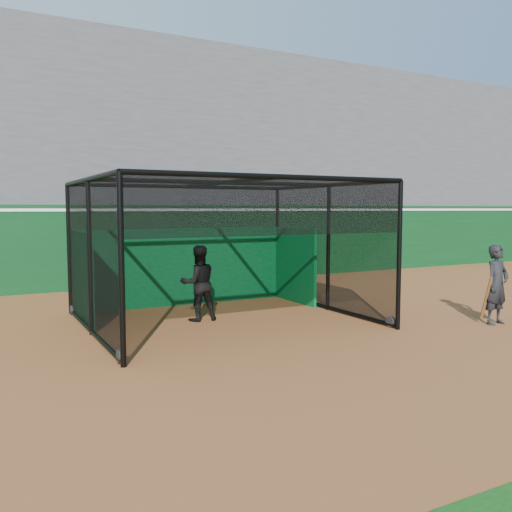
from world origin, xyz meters
name	(u,v)px	position (x,y,z in m)	size (l,w,h in m)	color
ground	(301,343)	(0.00, 0.00, 0.00)	(120.00, 120.00, 0.00)	brown
outfield_wall	(155,244)	(0.00, 8.50, 1.29)	(50.00, 0.50, 2.50)	#0A3816
grandstand	(122,152)	(0.00, 12.27, 4.48)	(50.00, 7.85, 8.95)	#4C4C4F
batting_cage	(222,253)	(-0.42, 2.45, 1.46)	(5.54, 4.84, 2.93)	black
batter	(198,283)	(-0.86, 2.71, 0.81)	(0.78, 0.61, 1.61)	black
on_deck_player	(497,285)	(4.46, -0.51, 0.82)	(0.64, 0.45, 1.65)	black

